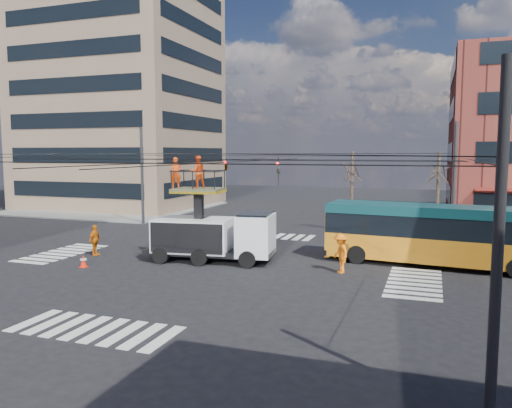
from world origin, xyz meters
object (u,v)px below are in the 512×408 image
object	(u,v)px
traffic_cone	(83,261)
flagger	(341,253)
city_bus	(441,234)
worker_ground	(95,240)
utility_truck	(213,226)

from	to	relation	value
traffic_cone	flagger	world-z (taller)	flagger
city_bus	worker_ground	size ratio (longest dim) A/B	6.71
city_bus	flagger	world-z (taller)	city_bus
flagger	traffic_cone	bearing A→B (deg)	-108.53
utility_truck	worker_ground	size ratio (longest dim) A/B	4.02
traffic_cone	worker_ground	xyz separation A→B (m)	(-1.31, 2.66, 0.58)
flagger	worker_ground	bearing A→B (deg)	-120.32
worker_ground	flagger	distance (m)	14.19
flagger	utility_truck	bearing A→B (deg)	-125.20
utility_truck	flagger	world-z (taller)	utility_truck
utility_truck	flagger	xyz separation A→B (m)	(7.07, -0.30, -0.96)
utility_truck	city_bus	xyz separation A→B (m)	(11.76, 2.87, -0.24)
utility_truck	flagger	size ratio (longest dim) A/B	3.62
worker_ground	traffic_cone	bearing A→B (deg)	-159.50
city_bus	flagger	size ratio (longest dim) A/B	6.05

